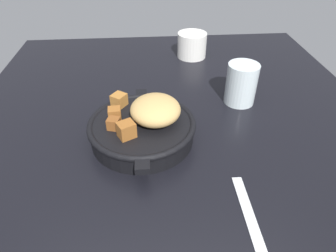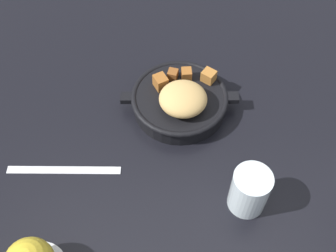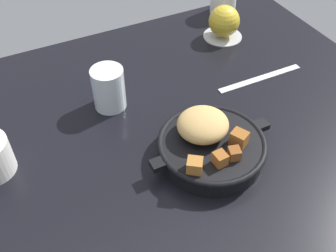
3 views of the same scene
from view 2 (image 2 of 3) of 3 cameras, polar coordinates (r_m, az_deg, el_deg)
name	(u,v)px [view 2 (image 2 of 3)]	position (r cm, az deg, el deg)	size (l,w,h in cm)	color
ground_plane	(193,136)	(86.93, 3.40, -1.36)	(103.29, 88.69, 2.40)	black
cast_iron_skillet	(180,100)	(87.09, 1.67, 3.60)	(24.58, 20.33, 8.54)	black
butter_knife	(64,170)	(83.35, -14.03, -5.84)	(21.94, 1.60, 0.36)	silver
water_glass_tall	(249,191)	(75.17, 11.05, -8.66)	(6.83, 6.83, 9.22)	silver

